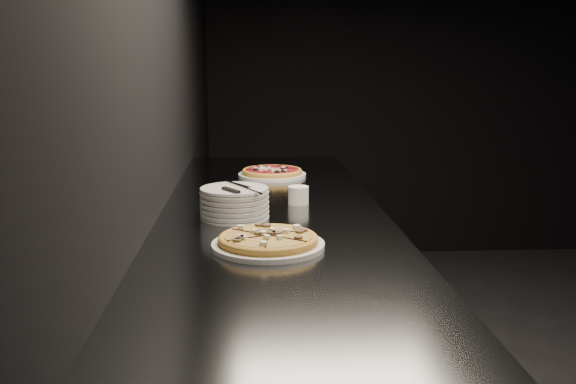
{
  "coord_description": "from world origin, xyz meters",
  "views": [
    {
      "loc": [
        -2.2,
        -2.07,
        1.41
      ],
      "look_at": [
        -2.08,
        -0.0,
        0.99
      ],
      "focal_mm": 40.0,
      "sensor_mm": 36.0,
      "label": 1
    }
  ],
  "objects": [
    {
      "name": "counter",
      "position": [
        -2.13,
        0.0,
        0.46
      ],
      "size": [
        0.74,
        2.44,
        0.92
      ],
      "color": "slate",
      "rests_on": "floor"
    },
    {
      "name": "pizza_mushroom",
      "position": [
        -2.16,
        -0.41,
        0.94
      ],
      "size": [
        0.36,
        0.36,
        0.04
      ],
      "rotation": [
        0.0,
        0.0,
        0.44
      ],
      "color": "silver",
      "rests_on": "counter"
    },
    {
      "name": "cutlery",
      "position": [
        -2.25,
        -0.09,
        1.02
      ],
      "size": [
        0.11,
        0.22,
        0.01
      ],
      "rotation": [
        0.0,
        0.0,
        0.59
      ],
      "color": "silver",
      "rests_on": "plate_stack"
    },
    {
      "name": "pizza_tomato",
      "position": [
        -2.11,
        0.66,
        0.94
      ],
      "size": [
        0.29,
        0.29,
        0.03
      ],
      "rotation": [
        0.0,
        0.0,
        0.13
      ],
      "color": "silver",
      "rests_on": "counter"
    },
    {
      "name": "wall_back",
      "position": [
        0.0,
        2.5,
        1.4
      ],
      "size": [
        5.0,
        0.02,
        2.8
      ],
      "primitive_type": "cube",
      "color": "black",
      "rests_on": "floor"
    },
    {
      "name": "wall_left",
      "position": [
        -2.5,
        0.0,
        1.4
      ],
      "size": [
        0.02,
        5.0,
        2.8
      ],
      "primitive_type": "cube",
      "color": "black",
      "rests_on": "floor"
    },
    {
      "name": "plate_stack",
      "position": [
        -2.25,
        -0.07,
        0.97
      ],
      "size": [
        0.22,
        0.22,
        0.1
      ],
      "color": "silver",
      "rests_on": "counter"
    },
    {
      "name": "ramekin",
      "position": [
        -2.04,
        0.11,
        0.95
      ],
      "size": [
        0.07,
        0.07,
        0.06
      ],
      "color": "silver",
      "rests_on": "counter"
    }
  ]
}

